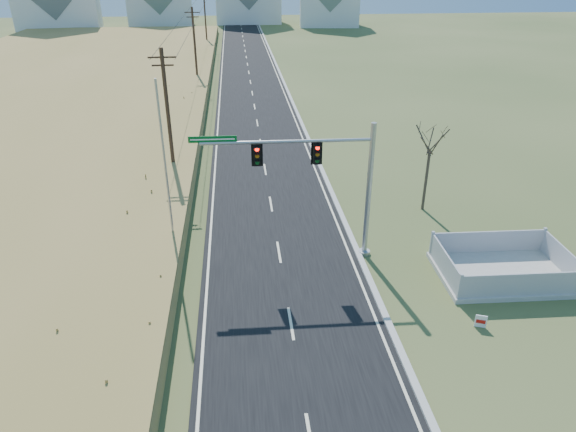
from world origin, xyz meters
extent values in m
plane|color=#405027|center=(0.00, 0.00, 0.00)|extent=(260.00, 260.00, 0.00)
cube|color=black|center=(0.00, 50.00, 0.03)|extent=(8.00, 180.00, 0.06)
cube|color=#B2AFA8|center=(4.15, 50.00, 0.09)|extent=(0.30, 180.00, 0.18)
cube|color=#A18249|center=(-24.00, 40.00, 0.65)|extent=(38.00, 110.00, 1.30)
cylinder|color=#422D1E|center=(-6.50, 15.00, 4.50)|extent=(0.26, 0.26, 9.00)
cube|color=#422D1E|center=(-6.50, 15.00, 8.40)|extent=(1.80, 0.10, 0.10)
cube|color=#422D1E|center=(-6.50, 15.00, 7.90)|extent=(1.40, 0.10, 0.10)
cylinder|color=#422D1E|center=(-6.50, 45.00, 4.50)|extent=(0.26, 0.26, 9.00)
cube|color=#422D1E|center=(-6.50, 45.00, 8.40)|extent=(1.80, 0.10, 0.10)
cube|color=#422D1E|center=(-6.50, 45.00, 7.90)|extent=(1.40, 0.10, 0.10)
cylinder|color=#422D1E|center=(-6.50, 75.00, 4.50)|extent=(0.26, 0.26, 9.00)
cube|color=white|center=(-38.00, 100.00, 5.00)|extent=(17.38, 13.12, 10.00)
cube|color=white|center=(-18.00, 108.00, 4.50)|extent=(14.66, 10.95, 9.00)
cube|color=white|center=(2.00, 112.00, 5.00)|extent=(15.00, 10.00, 10.00)
cube|color=white|center=(20.00, 104.00, 4.50)|extent=(13.87, 10.31, 9.00)
cylinder|color=#9EA0A5|center=(4.50, 3.45, 0.10)|extent=(0.61, 0.61, 0.20)
cylinder|color=#9EA0A5|center=(4.50, 3.45, 3.59)|extent=(0.27, 0.27, 7.17)
cylinder|color=#9EA0A5|center=(0.40, 3.55, 6.35)|extent=(8.20, 0.36, 0.16)
cube|color=black|center=(1.84, 3.52, 5.73)|extent=(0.35, 0.29, 1.05)
cube|color=black|center=(-1.03, 3.59, 5.73)|extent=(0.35, 0.29, 1.05)
cube|color=#04531B|center=(-3.08, 3.64, 6.56)|extent=(2.25, 0.09, 0.31)
cube|color=#B7B5AD|center=(10.78, 0.68, 0.12)|extent=(6.40, 4.48, 0.24)
cube|color=#AAAAAF|center=(10.72, -1.30, 0.83)|extent=(5.96, 0.28, 1.19)
cube|color=#AAAAAF|center=(10.85, 2.67, 0.83)|extent=(5.96, 0.28, 1.19)
cube|color=#AAAAAF|center=(7.80, 0.78, 0.83)|extent=(0.21, 3.98, 1.19)
cube|color=#AAAAAF|center=(13.76, 0.58, 0.83)|extent=(0.21, 3.98, 1.19)
cube|color=white|center=(8.00, -3.00, 0.32)|extent=(0.47, 0.21, 0.60)
cube|color=#B4110C|center=(7.99, -3.03, 0.32)|extent=(0.37, 0.15, 0.17)
cylinder|color=#B7B5AD|center=(-5.53, 4.65, 0.09)|extent=(0.41, 0.41, 0.18)
cylinder|color=#9EA0A5|center=(-5.53, 4.65, 4.60)|extent=(0.11, 0.11, 9.19)
cylinder|color=#4C3F33|center=(9.41, 8.42, 1.89)|extent=(0.17, 0.17, 3.78)
camera|label=1|loc=(-1.91, -19.47, 14.12)|focal=32.00mm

